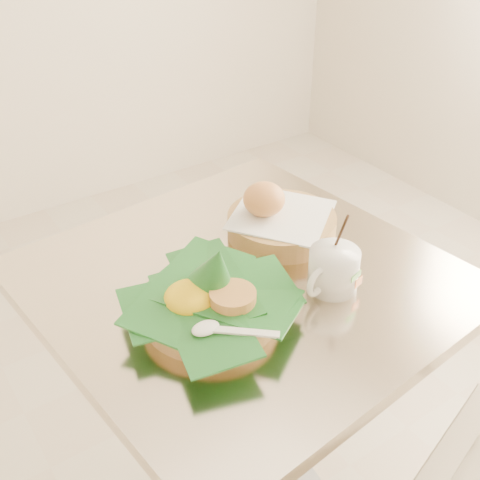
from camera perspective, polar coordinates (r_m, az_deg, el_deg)
cafe_table at (r=1.24m, az=0.31°, el=-11.59°), size 0.77×0.77×0.75m
rice_basket at (r=0.99m, az=-2.84°, el=-5.46°), size 0.29×0.29×0.14m
bread_basket at (r=1.20m, az=3.69°, el=1.92°), size 0.26×0.26×0.11m
coffee_mug at (r=1.06m, az=8.79°, el=-2.75°), size 0.12×0.09×0.15m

